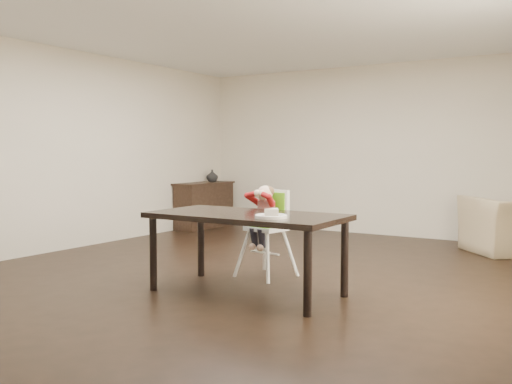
# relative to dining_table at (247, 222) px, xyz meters

# --- Properties ---
(ground) EXTENTS (7.00, 7.00, 0.00)m
(ground) POSITION_rel_dining_table_xyz_m (-0.39, 0.81, -0.67)
(ground) COLOR black
(ground) RESTS_ON ground
(room_walls) EXTENTS (6.02, 7.02, 2.71)m
(room_walls) POSITION_rel_dining_table_xyz_m (-0.39, 0.81, 1.18)
(room_walls) COLOR beige
(room_walls) RESTS_ON ground
(dining_table) EXTENTS (1.80, 0.90, 0.75)m
(dining_table) POSITION_rel_dining_table_xyz_m (0.00, 0.00, 0.00)
(dining_table) COLOR black
(dining_table) RESTS_ON ground
(high_chair) EXTENTS (0.47, 0.47, 0.97)m
(high_chair) POSITION_rel_dining_table_xyz_m (-0.22, 0.74, 0.01)
(high_chair) COLOR white
(high_chair) RESTS_ON ground
(plate) EXTENTS (0.36, 0.36, 0.08)m
(plate) POSITION_rel_dining_table_xyz_m (0.38, -0.19, 0.11)
(plate) COLOR white
(plate) RESTS_ON dining_table
(sideboard) EXTENTS (0.44, 1.26, 0.79)m
(sideboard) POSITION_rel_dining_table_xyz_m (-3.17, 3.51, -0.27)
(sideboard) COLOR black
(sideboard) RESTS_ON ground
(vase) EXTENTS (0.24, 0.25, 0.21)m
(vase) POSITION_rel_dining_table_xyz_m (-3.17, 3.75, 0.22)
(vase) COLOR #99999E
(vase) RESTS_ON sideboard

